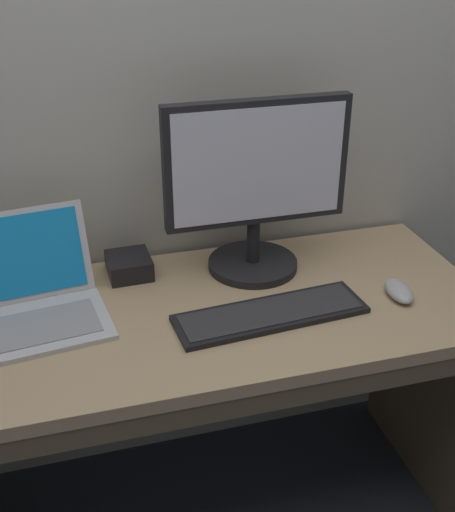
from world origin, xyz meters
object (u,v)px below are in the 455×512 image
external_monitor (256,184)px  wired_keyboard (271,314)px  computer_mouse (399,291)px  external_drive_box (129,266)px  laptop_silver (28,298)px

external_monitor → wired_keyboard: 0.34m
computer_mouse → wired_keyboard: bearing=-173.3°
computer_mouse → external_drive_box: bearing=162.0°
computer_mouse → external_drive_box: external_drive_box is taller
computer_mouse → external_drive_box: size_ratio=0.95×
laptop_silver → computer_mouse: 0.93m
laptop_silver → external_monitor: size_ratio=0.79×
external_monitor → external_drive_box: (-0.33, 0.07, -0.23)m
laptop_silver → external_drive_box: bearing=28.4°
laptop_silver → computer_mouse: laptop_silver is taller
external_monitor → external_drive_box: size_ratio=3.91×
wired_keyboard → external_drive_box: external_drive_box is taller
external_monitor → computer_mouse: size_ratio=4.10×
wired_keyboard → computer_mouse: bearing=-0.1°
wired_keyboard → computer_mouse: computer_mouse is taller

